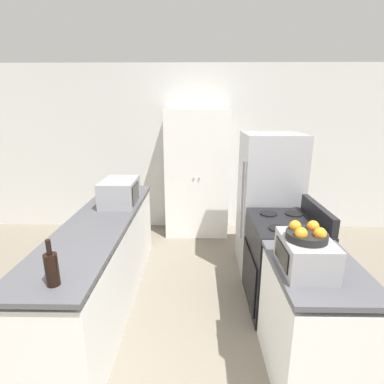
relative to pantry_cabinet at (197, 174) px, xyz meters
name	(u,v)px	position (x,y,z in m)	size (l,w,h in m)	color
wall_back	(194,150)	(-0.05, 0.30, 0.33)	(7.00, 0.06, 2.60)	silver
counter_left	(103,263)	(-0.94, -1.82, -0.53)	(0.60, 2.58, 0.92)	silver
counter_right	(311,325)	(0.84, -2.68, -0.53)	(0.60, 0.86, 0.92)	silver
pantry_cabinet	(197,174)	(0.00, 0.00, 0.00)	(0.95, 0.52, 1.94)	white
stove	(283,263)	(0.86, -1.83, -0.50)	(0.66, 0.80, 1.08)	black
refrigerator	(268,203)	(0.87, -1.04, -0.13)	(0.69, 0.70, 1.68)	#A3A3A8
microwave	(120,192)	(-0.85, -1.33, 0.09)	(0.37, 0.53, 0.28)	#939399
wine_bottle	(52,268)	(-0.88, -2.92, 0.06)	(0.08, 0.08, 0.30)	black
toaster_oven	(305,254)	(0.72, -2.71, 0.06)	(0.32, 0.42, 0.23)	#939399
fruit_bowl	(307,234)	(0.71, -2.73, 0.21)	(0.26, 0.26, 0.11)	black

